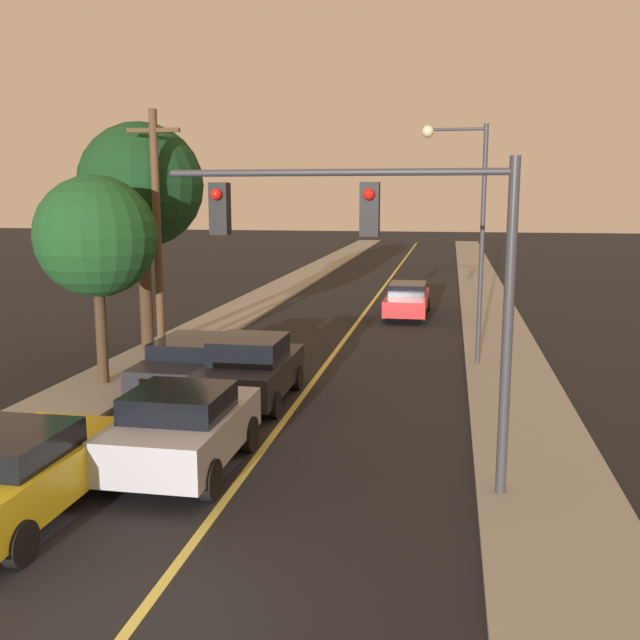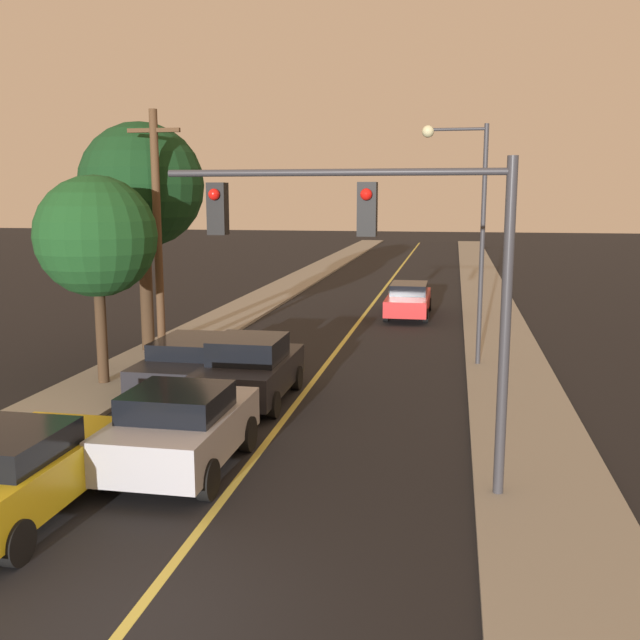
% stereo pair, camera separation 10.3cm
% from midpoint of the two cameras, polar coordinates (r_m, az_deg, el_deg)
% --- Properties ---
extents(ground_plane, '(200.00, 200.00, 0.00)m').
position_cam_midpoint_polar(ground_plane, '(9.70, -15.37, -22.81)').
color(ground_plane, black).
extents(road_surface, '(8.55, 80.00, 0.01)m').
position_cam_midpoint_polar(road_surface, '(43.76, 5.36, 3.04)').
color(road_surface, black).
rests_on(road_surface, ground).
extents(sidewalk_left, '(2.50, 80.00, 0.12)m').
position_cam_midpoint_polar(sidewalk_left, '(44.57, -1.75, 3.27)').
color(sidewalk_left, gray).
rests_on(sidewalk_left, ground).
extents(sidewalk_right, '(2.50, 80.00, 0.12)m').
position_cam_midpoint_polar(sidewalk_right, '(43.63, 12.62, 2.90)').
color(sidewalk_right, gray).
rests_on(sidewalk_right, ground).
extents(car_near_lane_front, '(2.11, 3.92, 1.64)m').
position_cam_midpoint_polar(car_near_lane_front, '(13.91, -11.14, -8.45)').
color(car_near_lane_front, '#A5A8B2').
rests_on(car_near_lane_front, ground).
extents(car_near_lane_second, '(2.05, 4.14, 1.70)m').
position_cam_midpoint_polar(car_near_lane_second, '(18.22, -5.72, -3.93)').
color(car_near_lane_second, black).
rests_on(car_near_lane_second, ground).
extents(car_outer_lane_front, '(2.03, 4.30, 1.54)m').
position_cam_midpoint_polar(car_outer_lane_front, '(12.68, -23.48, -11.16)').
color(car_outer_lane_front, gold).
rests_on(car_outer_lane_front, ground).
extents(car_outer_lane_second, '(1.96, 4.94, 1.44)m').
position_cam_midpoint_polar(car_outer_lane_second, '(19.65, -10.28, -3.25)').
color(car_outer_lane_second, black).
rests_on(car_outer_lane_second, ground).
extents(car_far_oncoming, '(1.88, 5.11, 1.43)m').
position_cam_midpoint_polar(car_far_oncoming, '(31.38, 6.91, 1.66)').
color(car_far_oncoming, red).
rests_on(car_far_oncoming, ground).
extents(traffic_signal_mast, '(5.92, 0.42, 5.71)m').
position_cam_midpoint_polar(traffic_signal_mast, '(12.10, 5.30, 5.48)').
color(traffic_signal_mast, '#333338').
rests_on(traffic_signal_mast, ground).
extents(streetlamp_right, '(1.94, 0.36, 7.15)m').
position_cam_midpoint_polar(streetlamp_right, '(21.87, 11.60, 8.44)').
color(streetlamp_right, '#333338').
rests_on(streetlamp_right, ground).
extents(utility_pole_left, '(1.60, 0.24, 7.55)m').
position_cam_midpoint_polar(utility_pole_left, '(21.84, -13.01, 6.66)').
color(utility_pole_left, '#513823').
rests_on(utility_pole_left, ground).
extents(tree_left_near, '(3.24, 3.24, 5.63)m').
position_cam_midpoint_polar(tree_left_near, '(20.02, -17.61, 6.34)').
color(tree_left_near, '#3D2B1C').
rests_on(tree_left_near, ground).
extents(tree_left_far, '(3.99, 3.99, 7.41)m').
position_cam_midpoint_polar(tree_left_far, '(24.02, -14.23, 10.33)').
color(tree_left_far, '#3D2B1C').
rests_on(tree_left_far, ground).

